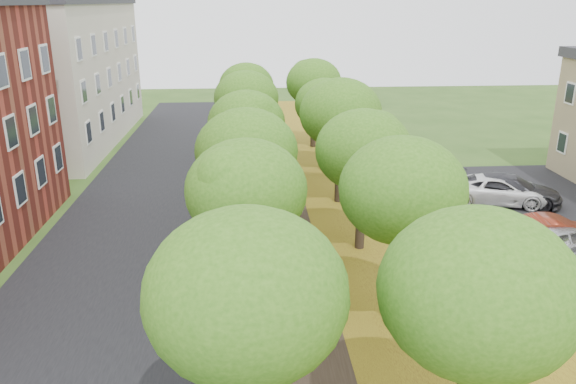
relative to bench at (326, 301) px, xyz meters
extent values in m
cube|color=black|center=(-7.91, 8.28, -0.47)|extent=(8.00, 70.00, 0.01)
cube|color=black|center=(-0.41, 8.28, -0.47)|extent=(3.20, 70.00, 0.01)
cube|color=olive|center=(4.59, 8.28, -0.46)|extent=(7.50, 70.00, 0.01)
cube|color=black|center=(13.09, 9.28, -0.47)|extent=(9.00, 16.00, 0.01)
ellipsoid|color=#2F6314|center=(-2.61, -6.72, 4.02)|extent=(3.95, 3.95, 3.36)
cylinder|color=black|center=(-2.61, -0.72, 1.14)|extent=(0.40, 0.40, 3.21)
ellipsoid|color=#2F6314|center=(-2.61, -0.72, 4.02)|extent=(3.95, 3.95, 3.36)
cylinder|color=black|center=(-2.61, 5.28, 1.14)|extent=(0.40, 0.40, 3.21)
ellipsoid|color=#2F6314|center=(-2.61, 5.28, 4.02)|extent=(3.95, 3.95, 3.36)
cylinder|color=black|center=(-2.61, 11.28, 1.14)|extent=(0.40, 0.40, 3.21)
ellipsoid|color=#2F6314|center=(-2.61, 11.28, 4.02)|extent=(3.95, 3.95, 3.36)
cylinder|color=black|center=(-2.61, 17.28, 1.14)|extent=(0.40, 0.40, 3.21)
ellipsoid|color=#2F6314|center=(-2.61, 17.28, 4.02)|extent=(3.95, 3.95, 3.36)
cylinder|color=black|center=(-2.61, 23.28, 1.14)|extent=(0.40, 0.40, 3.21)
ellipsoid|color=#2F6314|center=(-2.61, 23.28, 4.02)|extent=(3.95, 3.95, 3.36)
ellipsoid|color=#2F6314|center=(2.19, -6.72, 4.02)|extent=(3.95, 3.95, 3.36)
cylinder|color=black|center=(2.19, -0.72, 1.14)|extent=(0.40, 0.40, 3.21)
ellipsoid|color=#2F6314|center=(2.19, -0.72, 4.02)|extent=(3.95, 3.95, 3.36)
cylinder|color=black|center=(2.19, 5.28, 1.14)|extent=(0.40, 0.40, 3.21)
ellipsoid|color=#2F6314|center=(2.19, 5.28, 4.02)|extent=(3.95, 3.95, 3.36)
cylinder|color=black|center=(2.19, 11.28, 1.14)|extent=(0.40, 0.40, 3.21)
ellipsoid|color=#2F6314|center=(2.19, 11.28, 4.02)|extent=(3.95, 3.95, 3.36)
cylinder|color=black|center=(2.19, 17.28, 1.14)|extent=(0.40, 0.40, 3.21)
ellipsoid|color=#2F6314|center=(2.19, 17.28, 4.02)|extent=(3.95, 3.95, 3.36)
cylinder|color=black|center=(2.19, 23.28, 1.14)|extent=(0.40, 0.40, 3.21)
ellipsoid|color=#2F6314|center=(2.19, 23.28, 4.02)|extent=(3.95, 3.95, 3.36)
cube|color=beige|center=(-17.41, 26.28, 4.53)|extent=(10.00, 20.00, 10.00)
cube|color=#2D2D33|center=(-17.41, 26.28, 9.73)|extent=(10.30, 20.30, 0.40)
cube|color=#232C25|center=(0.06, -0.02, 0.01)|extent=(0.96, 1.97, 0.04)
cube|color=#232C25|center=(-0.21, 0.05, 0.29)|extent=(0.53, 1.86, 0.28)
cube|color=silver|center=(-0.16, -0.86, -0.23)|extent=(0.53, 0.20, 0.48)
cube|color=silver|center=(0.28, 0.82, -0.23)|extent=(0.53, 0.20, 0.48)
cube|color=silver|center=(-0.16, -0.86, 0.20)|extent=(0.48, 0.18, 0.04)
cube|color=silver|center=(0.28, 0.82, 0.20)|extent=(0.48, 0.18, 0.04)
imported|color=#BCBBC1|center=(10.59, 3.91, 0.25)|extent=(4.51, 2.78, 1.43)
imported|color=maroon|center=(10.59, 4.58, 0.24)|extent=(4.42, 1.79, 1.43)
imported|color=#2D2D31|center=(11.20, 10.44, 0.29)|extent=(5.62, 3.94, 1.51)
imported|color=white|center=(10.59, 10.46, 0.26)|extent=(5.70, 3.70, 1.46)
camera|label=1|loc=(-2.48, -16.78, 9.69)|focal=35.00mm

